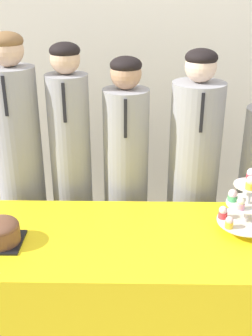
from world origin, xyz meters
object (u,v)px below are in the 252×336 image
Objects in this scene: student_2 at (126,185)px; student_3 at (192,184)px; cupcake_stand at (247,206)px; student_0 at (21,175)px; student_1 at (72,178)px; round_cake at (0,231)px.

student_3 is (0.41, 0.00, 0.01)m from student_2.
student_0 reaches higher than cupcake_stand.
student_3 is (1.06, 0.00, -0.05)m from student_0.
student_1 is 1.05× the size of student_2.
cupcake_stand is at bearing -69.48° from student_3.
student_2 reaches higher than round_cake.
student_0 reaches higher than student_1.
round_cake is 0.88m from student_2.
student_0 is at bearing 180.00° from student_1.
round_cake is 0.70m from student_1.
student_0 is at bearing 95.19° from round_cake.
cupcake_stand is at bearing -22.50° from student_0.
student_3 is (-0.19, 0.52, -0.14)m from cupcake_stand.
student_2 is 0.41m from student_3.
cupcake_stand is 1.36m from student_0.
cupcake_stand is (1.19, 0.14, 0.07)m from round_cake.
student_1 is 0.34m from student_2.
student_0 is 0.31m from student_1.
cupcake_stand reaches higher than round_cake.
student_2 is 0.97× the size of student_3.
student_1 is 1.02× the size of student_3.
cupcake_stand is 0.20× the size of student_0.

